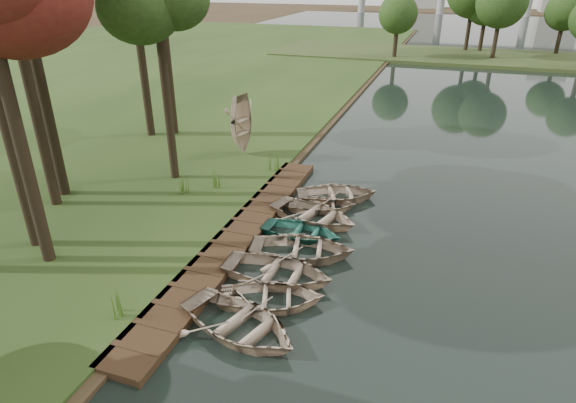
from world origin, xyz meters
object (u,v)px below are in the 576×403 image
(stored_rowboat, at_px, (243,148))
(rowboat_1, at_px, (271,295))
(rowboat_2, at_px, (277,270))
(rowboat_0, at_px, (239,321))
(boardwalk, at_px, (239,235))

(stored_rowboat, bearing_deg, rowboat_1, -139.81)
(stored_rowboat, bearing_deg, rowboat_2, -138.09)
(rowboat_1, bearing_deg, rowboat_0, 146.44)
(rowboat_2, xyz_separation_m, stored_rowboat, (-6.01, 10.78, 0.20))
(boardwalk, xyz_separation_m, rowboat_2, (2.46, -2.28, 0.31))
(rowboat_1, xyz_separation_m, rowboat_2, (-0.29, 1.37, 0.05))
(rowboat_0, xyz_separation_m, stored_rowboat, (-5.87, 13.69, 0.19))
(boardwalk, distance_m, rowboat_2, 3.37)
(rowboat_0, relative_size, rowboat_2, 1.01)
(rowboat_1, relative_size, rowboat_2, 0.87)
(rowboat_0, bearing_deg, rowboat_1, 2.90)
(boardwalk, distance_m, rowboat_0, 5.69)
(rowboat_2, distance_m, stored_rowboat, 12.34)
(rowboat_0, relative_size, stored_rowboat, 1.16)
(rowboat_2, height_order, stored_rowboat, stored_rowboat)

